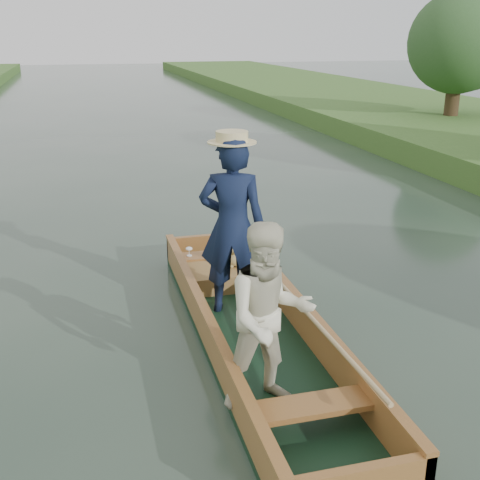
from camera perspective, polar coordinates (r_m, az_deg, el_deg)
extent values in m
plane|color=#283D30|center=(6.40, 1.40, -9.79)|extent=(120.00, 120.00, 0.00)
cylinder|color=#47331E|center=(20.47, 19.52, 12.74)|extent=(0.44, 0.44, 2.39)
sphere|color=#254A1D|center=(20.38, 20.03, 17.18)|extent=(3.06, 3.06, 3.06)
sphere|color=#254A1D|center=(20.98, 20.84, 16.01)|extent=(2.20, 2.20, 2.20)
cube|color=black|center=(6.38, 1.40, -9.47)|extent=(1.10, 5.00, 0.08)
cube|color=#A26832|center=(6.17, -3.18, -8.41)|extent=(0.08, 5.00, 0.32)
cube|color=#A26832|center=(6.43, 5.82, -7.31)|extent=(0.08, 5.00, 0.32)
cube|color=#A26832|center=(8.48, -3.22, -0.56)|extent=(1.10, 0.08, 0.32)
cube|color=#A26832|center=(6.09, -3.21, -6.91)|extent=(0.10, 5.00, 0.04)
cube|color=#A26832|center=(6.35, 5.87, -5.85)|extent=(0.10, 5.00, 0.04)
cube|color=#A26832|center=(7.95, -2.40, -1.46)|extent=(0.94, 0.30, 0.05)
cube|color=#A26832|center=(4.95, 6.78, -15.34)|extent=(0.94, 0.30, 0.05)
imported|color=#111A35|center=(6.57, -0.74, 1.28)|extent=(0.85, 0.69, 2.00)
cylinder|color=beige|center=(6.34, -0.77, 9.57)|extent=(0.52, 0.52, 0.12)
imported|color=beige|center=(4.96, 2.80, -7.31)|extent=(0.79, 0.62, 1.61)
cube|color=#A25234|center=(7.65, -2.56, -3.19)|extent=(0.85, 0.90, 0.22)
sphere|color=tan|center=(7.54, -0.57, -1.83)|extent=(0.18, 0.18, 0.18)
sphere|color=tan|center=(7.48, -0.56, -0.90)|extent=(0.13, 0.13, 0.13)
sphere|color=tan|center=(7.45, -0.93, -0.51)|extent=(0.05, 0.05, 0.05)
sphere|color=tan|center=(7.47, -0.20, -0.45)|extent=(0.05, 0.05, 0.05)
sphere|color=tan|center=(7.44, -0.46, -1.13)|extent=(0.05, 0.05, 0.05)
sphere|color=tan|center=(7.49, -1.13, -1.74)|extent=(0.06, 0.06, 0.06)
sphere|color=tan|center=(7.53, 0.05, -1.63)|extent=(0.06, 0.06, 0.06)
sphere|color=tan|center=(7.53, -0.85, -2.47)|extent=(0.07, 0.07, 0.07)
sphere|color=tan|center=(7.55, -0.19, -2.40)|extent=(0.07, 0.07, 0.07)
cylinder|color=silver|center=(7.88, -4.84, -1.48)|extent=(0.07, 0.07, 0.01)
cylinder|color=silver|center=(7.86, -4.85, -1.21)|extent=(0.01, 0.01, 0.08)
ellipsoid|color=silver|center=(7.84, -4.86, -0.83)|extent=(0.09, 0.09, 0.05)
cylinder|color=tan|center=(6.32, 5.17, -5.57)|extent=(0.04, 4.14, 0.19)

